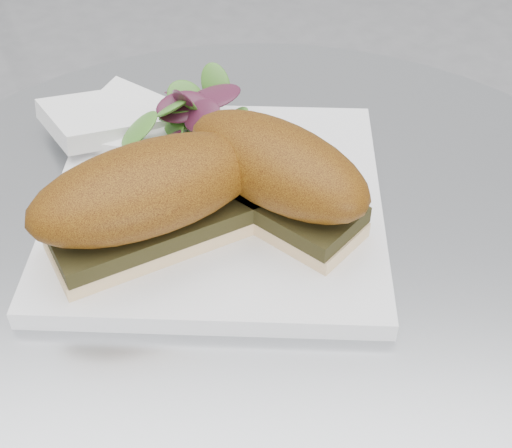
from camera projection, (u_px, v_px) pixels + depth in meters
The scene contains 6 objects.
table at pixel (261, 433), 0.71m from camera, with size 0.70×0.70×0.73m.
plate at pixel (217, 202), 0.59m from camera, with size 0.27×0.27×0.02m, color white.
sandwich_left at pixel (150, 197), 0.52m from camera, with size 0.20×0.16×0.08m.
sandwich_right at pixel (276, 174), 0.54m from camera, with size 0.17×0.16×0.08m.
salad at pixel (186, 115), 0.63m from camera, with size 0.10×0.10×0.05m, color #4A902F, non-canonical shape.
napkin at pixel (122, 136), 0.66m from camera, with size 0.12×0.12×0.02m, color white, non-canonical shape.
Camera 1 is at (0.00, -0.39, 1.12)m, focal length 50.00 mm.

